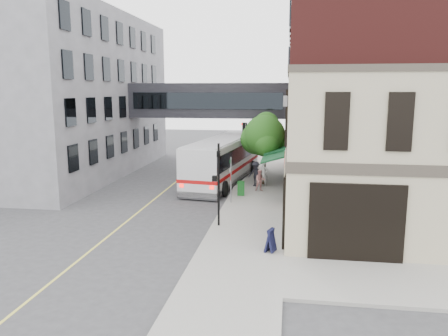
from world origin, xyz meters
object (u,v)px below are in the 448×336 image
(pedestrian_c, at_px, (256,174))
(newspaper_box, at_px, (241,188))
(bus, at_px, (224,158))
(sandwich_board, at_px, (271,240))
(pedestrian_b, at_px, (260,180))
(pedestrian_a, at_px, (263,174))

(pedestrian_c, relative_size, newspaper_box, 1.96)
(bus, height_order, sandwich_board, bus)
(pedestrian_b, bearing_deg, pedestrian_a, 73.11)
(pedestrian_c, bearing_deg, pedestrian_b, -45.17)
(bus, relative_size, newspaper_box, 13.62)
(pedestrian_a, relative_size, newspaper_box, 1.92)
(pedestrian_a, height_order, pedestrian_b, pedestrian_a)
(pedestrian_b, distance_m, pedestrian_c, 1.58)
(pedestrian_a, height_order, pedestrian_c, pedestrian_c)
(sandwich_board, bearing_deg, newspaper_box, 122.19)
(pedestrian_b, bearing_deg, bus, 121.60)
(pedestrian_c, xyz_separation_m, sandwich_board, (1.74, -13.61, -0.43))
(bus, height_order, newspaper_box, bus)
(bus, relative_size, sandwich_board, 12.51)
(bus, bearing_deg, sandwich_board, -73.80)
(bus, relative_size, pedestrian_b, 8.57)
(newspaper_box, bearing_deg, sandwich_board, -82.09)
(newspaper_box, relative_size, sandwich_board, 0.92)
(pedestrian_a, distance_m, pedestrian_b, 1.66)
(pedestrian_c, height_order, sandwich_board, pedestrian_c)
(sandwich_board, bearing_deg, pedestrian_c, 116.00)
(pedestrian_c, bearing_deg, sandwich_board, -54.47)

